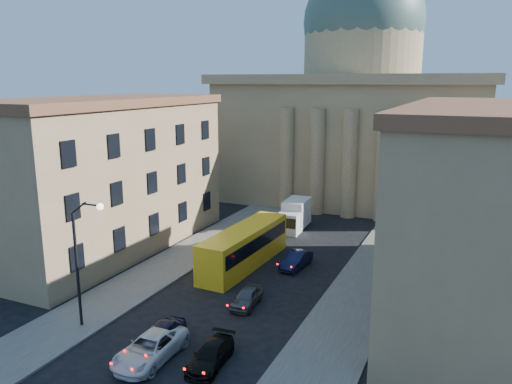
{
  "coord_description": "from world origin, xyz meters",
  "views": [
    {
      "loc": [
        15.87,
        -15.34,
        16.23
      ],
      "look_at": [
        1.89,
        15.83,
        8.59
      ],
      "focal_mm": 35.0,
      "sensor_mm": 36.0,
      "label": 1
    }
  ],
  "objects_px": {
    "car_left_near": "(160,336)",
    "city_bus": "(244,246)",
    "street_lamp": "(82,253)",
    "box_truck": "(294,216)"
  },
  "relations": [
    {
      "from": "city_bus",
      "to": "box_truck",
      "type": "relative_size",
      "value": 2.08
    },
    {
      "from": "city_bus",
      "to": "box_truck",
      "type": "xyz_separation_m",
      "value": [
        0.23,
        12.47,
        -0.34
      ]
    },
    {
      "from": "car_left_near",
      "to": "city_bus",
      "type": "height_order",
      "value": "city_bus"
    },
    {
      "from": "street_lamp",
      "to": "car_left_near",
      "type": "xyz_separation_m",
      "value": [
        5.86,
        -0.08,
        -4.53
      ]
    },
    {
      "from": "car_left_near",
      "to": "box_truck",
      "type": "bearing_deg",
      "value": 88.09
    },
    {
      "from": "city_bus",
      "to": "box_truck",
      "type": "bearing_deg",
      "value": 91.39
    },
    {
      "from": "street_lamp",
      "to": "box_truck",
      "type": "relative_size",
      "value": 1.49
    },
    {
      "from": "street_lamp",
      "to": "city_bus",
      "type": "distance_m",
      "value": 15.9
    },
    {
      "from": "street_lamp",
      "to": "city_bus",
      "type": "height_order",
      "value": "street_lamp"
    },
    {
      "from": "street_lamp",
      "to": "box_truck",
      "type": "height_order",
      "value": "street_lamp"
    }
  ]
}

